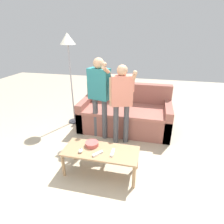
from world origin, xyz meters
TOP-DOWN VIEW (x-y plane):
  - ground_plane at (0.00, 0.00)m, footprint 12.00×12.00m
  - couch at (0.19, 1.30)m, footprint 1.87×0.95m
  - coffee_table at (0.07, -0.19)m, footprint 1.09×0.46m
  - snack_bowl at (-0.10, -0.10)m, footprint 0.20×0.20m
  - game_remote_nunchuk at (-0.20, -0.29)m, footprint 0.06×0.09m
  - floor_lamp at (-1.02, 1.31)m, footprint 0.31×0.31m
  - player_center at (0.20, 0.69)m, footprint 0.47×0.29m
  - player_left at (-0.23, 0.80)m, footprint 0.45×0.39m
  - game_remote_wand_near at (0.25, -0.22)m, footprint 0.04×0.16m
  - game_remote_wand_far at (0.05, -0.29)m, footprint 0.13×0.15m

SIDE VIEW (x-z plane):
  - ground_plane at x=0.00m, z-range 0.00..0.00m
  - couch at x=0.19m, z-range -0.15..0.77m
  - coffee_table at x=0.07m, z-range 0.15..0.53m
  - game_remote_wand_far at x=0.05m, z-range 0.39..0.42m
  - game_remote_wand_near at x=0.25m, z-range 0.39..0.42m
  - game_remote_nunchuk at x=-0.20m, z-range 0.38..0.44m
  - snack_bowl at x=-0.10m, z-range 0.39..0.45m
  - player_center at x=0.20m, z-range 0.19..1.65m
  - player_left at x=-0.23m, z-range 0.20..1.75m
  - floor_lamp at x=-1.02m, z-range 0.69..2.63m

